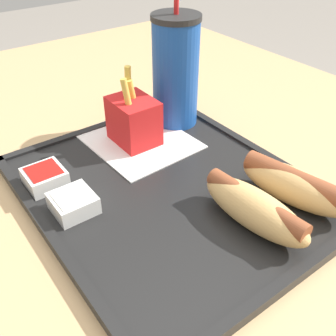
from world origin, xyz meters
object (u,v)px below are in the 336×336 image
(hot_dog_near, at_px, (255,208))
(fries_carton, at_px, (134,120))
(hot_dog_far, at_px, (294,185))
(sauce_cup_ketchup, at_px, (45,177))
(soda_cup, at_px, (176,71))
(sauce_cup_mayo, at_px, (73,203))

(hot_dog_near, xyz_separation_m, fries_carton, (-0.23, -0.01, 0.01))
(hot_dog_far, xyz_separation_m, sauce_cup_ketchup, (-0.21, -0.23, -0.01))
(soda_cup, distance_m, sauce_cup_ketchup, 0.25)
(sauce_cup_ketchup, bearing_deg, soda_cup, 98.56)
(hot_dog_near, height_order, fries_carton, fries_carton)
(hot_dog_far, xyz_separation_m, hot_dog_near, (0.00, -0.07, -0.00))
(soda_cup, bearing_deg, hot_dog_far, -1.65)
(soda_cup, bearing_deg, sauce_cup_ketchup, -81.44)
(hot_dog_near, relative_size, sauce_cup_mayo, 2.98)
(hot_dog_far, xyz_separation_m, sauce_cup_mayo, (-0.14, -0.22, -0.01))
(fries_carton, bearing_deg, hot_dog_far, 19.36)
(fries_carton, height_order, sauce_cup_ketchup, fries_carton)
(fries_carton, relative_size, sauce_cup_mayo, 2.36)
(hot_dog_far, bearing_deg, sauce_cup_ketchup, -132.32)
(soda_cup, distance_m, hot_dog_near, 0.26)
(hot_dog_near, xyz_separation_m, sauce_cup_ketchup, (-0.21, -0.16, -0.01))
(hot_dog_near, bearing_deg, fries_carton, -176.90)
(sauce_cup_mayo, height_order, sauce_cup_ketchup, same)
(sauce_cup_mayo, xyz_separation_m, sauce_cup_ketchup, (-0.07, -0.01, 0.00))
(sauce_cup_mayo, bearing_deg, sauce_cup_ketchup, -173.73)
(soda_cup, relative_size, hot_dog_far, 1.39)
(soda_cup, xyz_separation_m, hot_dog_far, (0.25, -0.01, -0.06))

